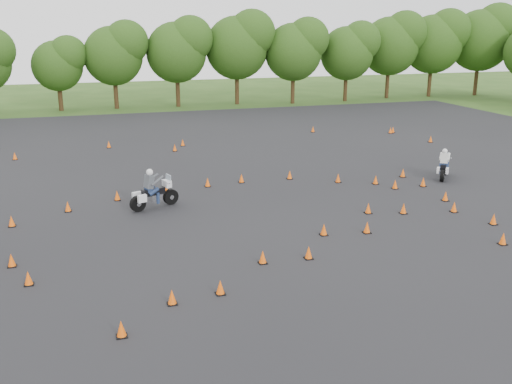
# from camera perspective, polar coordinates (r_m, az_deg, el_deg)

# --- Properties ---
(ground) EXTENTS (140.00, 140.00, 0.00)m
(ground) POSITION_cam_1_polar(r_m,az_deg,el_deg) (21.17, 3.18, -6.03)
(ground) COLOR #2D5119
(ground) RESTS_ON ground
(asphalt_pad) EXTENTS (62.00, 62.00, 0.00)m
(asphalt_pad) POSITION_cam_1_polar(r_m,az_deg,el_deg) (26.54, -1.26, -1.32)
(asphalt_pad) COLOR black
(asphalt_pad) RESTS_ON ground
(treeline) EXTENTS (87.00, 32.40, 11.09)m
(treeline) POSITION_cam_1_polar(r_m,az_deg,el_deg) (54.58, -4.49, 12.67)
(treeline) COLOR #264614
(treeline) RESTS_ON ground
(traffic_cones) EXTENTS (36.15, 33.18, 0.45)m
(traffic_cones) POSITION_cam_1_polar(r_m,az_deg,el_deg) (26.08, -1.18, -1.12)
(traffic_cones) COLOR #FF5D0A
(traffic_cones) RESTS_ON asphalt_pad
(rider_grey) EXTENTS (2.54, 1.63, 1.88)m
(rider_grey) POSITION_cam_1_polar(r_m,az_deg,el_deg) (26.29, -10.18, 0.39)
(rider_grey) COLOR #45494E
(rider_grey) RESTS_ON ground
(rider_white) EXTENTS (1.90, 2.10, 1.68)m
(rider_white) POSITION_cam_1_polar(r_m,az_deg,el_deg) (32.67, 18.34, 2.75)
(rider_white) COLOR silver
(rider_white) RESTS_ON ground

